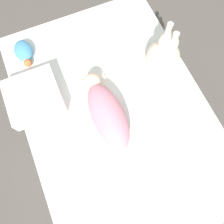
{
  "coord_description": "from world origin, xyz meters",
  "views": [
    {
      "loc": [
        0.39,
        -0.19,
        1.49
      ],
      "look_at": [
        0.02,
        -0.03,
        0.29
      ],
      "focal_mm": 35.0,
      "sensor_mm": 36.0,
      "label": 1
    }
  ],
  "objects_px": {
    "swaddled_baby": "(107,112)",
    "pillow": "(34,97)",
    "bunny_plush": "(163,55)",
    "turtle_plush": "(24,52)"
  },
  "relations": [
    {
      "from": "swaddled_baby",
      "to": "turtle_plush",
      "type": "relative_size",
      "value": 2.51
    },
    {
      "from": "bunny_plush",
      "to": "turtle_plush",
      "type": "height_order",
      "value": "bunny_plush"
    },
    {
      "from": "pillow",
      "to": "bunny_plush",
      "type": "relative_size",
      "value": 0.87
    },
    {
      "from": "bunny_plush",
      "to": "turtle_plush",
      "type": "bearing_deg",
      "value": -118.42
    },
    {
      "from": "pillow",
      "to": "bunny_plush",
      "type": "bearing_deg",
      "value": 84.32
    },
    {
      "from": "swaddled_baby",
      "to": "pillow",
      "type": "bearing_deg",
      "value": 52.71
    },
    {
      "from": "bunny_plush",
      "to": "pillow",
      "type": "bearing_deg",
      "value": -95.68
    },
    {
      "from": "swaddled_baby",
      "to": "pillow",
      "type": "xyz_separation_m",
      "value": [
        -0.27,
        -0.36,
        -0.03
      ]
    },
    {
      "from": "swaddled_baby",
      "to": "pillow",
      "type": "distance_m",
      "value": 0.45
    },
    {
      "from": "bunny_plush",
      "to": "turtle_plush",
      "type": "xyz_separation_m",
      "value": [
        -0.42,
        -0.78,
        -0.09
      ]
    }
  ]
}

